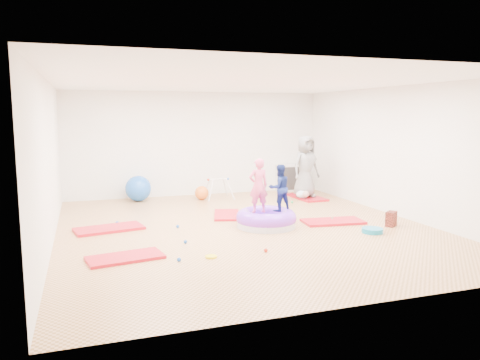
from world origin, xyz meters
name	(u,v)px	position (x,y,z in m)	size (l,w,h in m)	color
room	(245,156)	(0.00, 0.00, 1.40)	(7.01, 8.01, 2.81)	tan
gym_mat_front_left	(125,257)	(-2.41, -1.32, 0.02)	(1.13, 0.57, 0.05)	red
gym_mat_mid_left	(109,229)	(-2.54, 0.64, 0.03)	(1.26, 0.63, 0.05)	red
gym_mat_center_back	(227,215)	(-0.03, 1.12, 0.02)	(1.08, 0.54, 0.05)	red
gym_mat_right	(333,221)	(1.84, -0.20, 0.03)	(1.23, 0.61, 0.05)	red
gym_mat_rear_right	(307,197)	(2.61, 2.53, 0.03)	(1.24, 0.62, 0.05)	red
inflatable_cushion	(266,219)	(0.42, -0.08, 0.15)	(1.19, 1.19, 0.38)	silver
child_pink	(258,183)	(0.26, -0.06, 0.88)	(0.39, 0.25, 1.06)	#E2517E
child_navy	(279,185)	(0.70, -0.07, 0.81)	(0.45, 0.35, 0.93)	navy
adult_caregiver	(306,167)	(2.53, 2.46, 0.85)	(0.78, 0.51, 1.60)	slate
infant	(303,194)	(2.40, 2.29, 0.16)	(0.36, 0.37, 0.21)	silver
ball_pit_balls	(231,227)	(-0.29, -0.04, 0.03)	(4.36, 3.77, 0.06)	blue
exercise_ball_blue	(138,189)	(-1.66, 3.51, 0.33)	(0.65, 0.65, 0.65)	blue
exercise_ball_orange	(202,193)	(-0.07, 3.20, 0.18)	(0.36, 0.36, 0.36)	orange
infant_play_gym	(218,186)	(0.35, 3.10, 0.37)	(0.71, 0.68, 0.55)	silver
cube_shelf	(290,178)	(2.71, 3.79, 0.38)	(0.76, 0.38, 0.76)	silver
balance_disc	(372,230)	(2.13, -1.16, 0.04)	(0.40, 0.40, 0.09)	#1178A2
backpack	(391,219)	(2.78, -0.83, 0.15)	(0.26, 0.16, 0.30)	#993324
yellow_toy	(211,257)	(-1.14, -1.67, 0.01)	(0.19, 0.19, 0.03)	yellow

